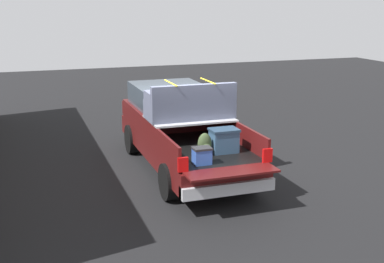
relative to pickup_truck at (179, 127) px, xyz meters
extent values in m
plane|color=black|center=(-0.37, 0.00, -0.96)|extent=(40.00, 40.00, 0.00)
cube|color=#470F0F|center=(-0.37, 0.00, -0.35)|extent=(5.50, 1.92, 0.48)
cube|color=black|center=(-1.57, 0.00, -0.09)|extent=(2.80, 1.80, 0.04)
cube|color=#470F0F|center=(-1.57, 0.93, 0.14)|extent=(2.80, 0.06, 0.50)
cube|color=#470F0F|center=(-1.57, -0.93, 0.14)|extent=(2.80, 0.06, 0.50)
cube|color=#470F0F|center=(-0.20, 0.00, 0.14)|extent=(0.06, 1.80, 0.50)
cube|color=#470F0F|center=(-3.25, 0.00, -0.09)|extent=(0.55, 1.80, 0.04)
cube|color=#B2B2B7|center=(-0.80, 0.00, 0.41)|extent=(1.25, 1.92, 0.04)
cube|color=#470F0F|center=(0.98, 0.00, 0.14)|extent=(2.30, 1.92, 0.50)
cube|color=#2D3842|center=(0.88, 0.00, 0.66)|extent=(1.94, 1.76, 0.55)
cube|color=#470F0F|center=(2.33, 0.00, 0.08)|extent=(0.40, 1.82, 0.38)
cube|color=#B2B2B7|center=(-3.09, 0.00, -0.47)|extent=(0.24, 1.92, 0.24)
cube|color=red|center=(-2.99, 0.88, 0.07)|extent=(0.06, 0.20, 0.28)
cube|color=red|center=(-2.99, -0.88, 0.07)|extent=(0.06, 0.20, 0.28)
cylinder|color=black|center=(1.38, 0.88, -0.57)|extent=(0.78, 0.30, 0.78)
cylinder|color=black|center=(1.38, -0.88, -0.57)|extent=(0.78, 0.30, 0.78)
cylinder|color=black|center=(-2.12, 0.88, -0.57)|extent=(0.78, 0.30, 0.78)
cylinder|color=black|center=(-2.12, -0.88, -0.57)|extent=(0.78, 0.30, 0.78)
cube|color=#335170|center=(-2.06, -0.34, 0.15)|extent=(0.40, 0.55, 0.46)
cube|color=#23394E|center=(-2.06, -0.34, 0.41)|extent=(0.44, 0.59, 0.05)
ellipsoid|color=#384728|center=(-2.12, 0.12, 0.16)|extent=(0.20, 0.30, 0.47)
ellipsoid|color=#384728|center=(-2.23, 0.12, 0.09)|extent=(0.09, 0.21, 0.21)
cube|color=#3359B2|center=(-2.67, 0.39, 0.08)|extent=(0.26, 0.34, 0.30)
cube|color=#262628|center=(-2.67, 0.39, 0.25)|extent=(0.28, 0.36, 0.04)
cube|color=#4C5166|center=(-0.80, 0.00, 0.64)|extent=(0.85, 1.98, 0.42)
cube|color=#4C5166|center=(-1.14, 0.00, 1.05)|extent=(0.16, 1.98, 0.40)
cube|color=#4C5166|center=(-0.75, 0.89, 0.96)|extent=(0.61, 0.20, 0.22)
cube|color=#4C5166|center=(-0.75, -0.89, 0.96)|extent=(0.61, 0.20, 0.22)
cube|color=yellow|center=(-0.80, 0.45, 1.26)|extent=(0.95, 0.03, 0.02)
cube|color=yellow|center=(-0.80, -0.44, 1.26)|extent=(0.95, 0.03, 0.02)
camera|label=1|loc=(-11.47, 3.64, 3.02)|focal=46.97mm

